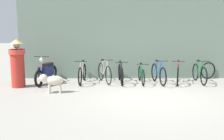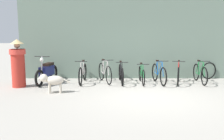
{
  "view_description": "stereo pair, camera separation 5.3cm",
  "coord_description": "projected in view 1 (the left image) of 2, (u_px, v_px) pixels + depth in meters",
  "views": [
    {
      "loc": [
        -1.18,
        -7.8,
        2.07
      ],
      "look_at": [
        -1.11,
        1.17,
        0.65
      ],
      "focal_mm": 42.0,
      "sensor_mm": 36.0,
      "label": 1
    },
    {
      "loc": [
        -1.12,
        -7.8,
        2.07
      ],
      "look_at": [
        -1.11,
        1.17,
        0.65
      ],
      "focal_mm": 42.0,
      "sensor_mm": 36.0,
      "label": 2
    }
  ],
  "objects": [
    {
      "name": "bicycle_0",
      "position": [
        82.0,
        74.0,
        10.07
      ],
      "size": [
        0.46,
        1.71,
        0.88
      ],
      "rotation": [
        0.0,
        0.0,
        -1.62
      ],
      "color": "black",
      "rests_on": "ground"
    },
    {
      "name": "ground_plane",
      "position": [
        149.0,
        97.0,
        8.03
      ],
      "size": [
        60.0,
        60.0,
        0.0
      ],
      "primitive_type": "plane",
      "color": "#9E998E"
    },
    {
      "name": "motorcycle",
      "position": [
        46.0,
        72.0,
        9.96
      ],
      "size": [
        0.58,
        1.87,
        1.08
      ],
      "rotation": [
        0.0,
        0.0,
        -1.76
      ],
      "color": "black",
      "rests_on": "ground"
    },
    {
      "name": "bicycle_5",
      "position": [
        178.0,
        74.0,
        10.0
      ],
      "size": [
        0.56,
        1.63,
        0.89
      ],
      "rotation": [
        0.0,
        0.0,
        -1.83
      ],
      "color": "black",
      "rests_on": "ground"
    },
    {
      "name": "spare_tire_left",
      "position": [
        208.0,
        71.0,
        10.84
      ],
      "size": [
        0.69,
        0.26,
        0.7
      ],
      "rotation": [
        0.0,
        0.0,
        0.31
      ],
      "color": "black",
      "rests_on": "ground"
    },
    {
      "name": "person_in_robes",
      "position": [
        17.0,
        63.0,
        9.26
      ],
      "size": [
        0.77,
        0.77,
        1.71
      ],
      "rotation": [
        0.0,
        0.0,
        3.73
      ],
      "color": "#B72D23",
      "rests_on": "ground"
    },
    {
      "name": "bicycle_4",
      "position": [
        158.0,
        74.0,
        9.97
      ],
      "size": [
        0.46,
        1.7,
        0.91
      ],
      "rotation": [
        0.0,
        0.0,
        -1.43
      ],
      "color": "black",
      "rests_on": "ground"
    },
    {
      "name": "bicycle_3",
      "position": [
        141.0,
        75.0,
        9.99
      ],
      "size": [
        0.46,
        1.6,
        0.79
      ],
      "rotation": [
        0.0,
        0.0,
        -1.56
      ],
      "color": "black",
      "rests_on": "ground"
    },
    {
      "name": "shop_wall_back",
      "position": [
        138.0,
        38.0,
        10.86
      ],
      "size": [
        9.91,
        0.2,
        3.34
      ],
      "color": "slate",
      "rests_on": "ground"
    },
    {
      "name": "bicycle_2",
      "position": [
        121.0,
        74.0,
        10.05
      ],
      "size": [
        0.46,
        1.75,
        0.86
      ],
      "rotation": [
        0.0,
        0.0,
        -1.52
      ],
      "color": "black",
      "rests_on": "ground"
    },
    {
      "name": "bicycle_1",
      "position": [
        104.0,
        73.0,
        10.14
      ],
      "size": [
        0.61,
        1.61,
        0.92
      ],
      "rotation": [
        0.0,
        0.0,
        -1.25
      ],
      "color": "black",
      "rests_on": "ground"
    },
    {
      "name": "stray_dog",
      "position": [
        52.0,
        80.0,
        8.46
      ],
      "size": [
        1.04,
        0.36,
        0.63
      ],
      "rotation": [
        0.0,
        0.0,
        3.25
      ],
      "color": "beige",
      "rests_on": "ground"
    },
    {
      "name": "bicycle_6",
      "position": [
        199.0,
        73.0,
        10.05
      ],
      "size": [
        0.46,
        1.65,
        0.9
      ],
      "rotation": [
        0.0,
        0.0,
        -1.57
      ],
      "color": "black",
      "rests_on": "ground"
    }
  ]
}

